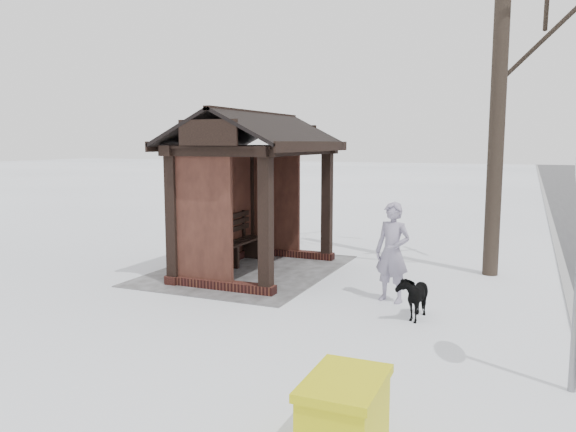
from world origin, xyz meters
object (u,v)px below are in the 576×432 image
object	(u,v)px
bus_shelter	(249,160)
grit_bin	(344,417)
pedestrian	(392,252)
dog	(413,296)

from	to	relation	value
bus_shelter	grit_bin	xyz separation A→B (m)	(5.60, 3.70, -1.83)
bus_shelter	pedestrian	world-z (taller)	bus_shelter
dog	grit_bin	distance (m)	3.85
grit_bin	pedestrian	bearing A→B (deg)	-172.20
pedestrian	grit_bin	distance (m)	4.62
dog	grit_bin	size ratio (longest dim) A/B	0.89
bus_shelter	dog	bearing A→B (deg)	63.53
pedestrian	dog	world-z (taller)	pedestrian
pedestrian	dog	distance (m)	0.97
pedestrian	dog	size ratio (longest dim) A/B	2.06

